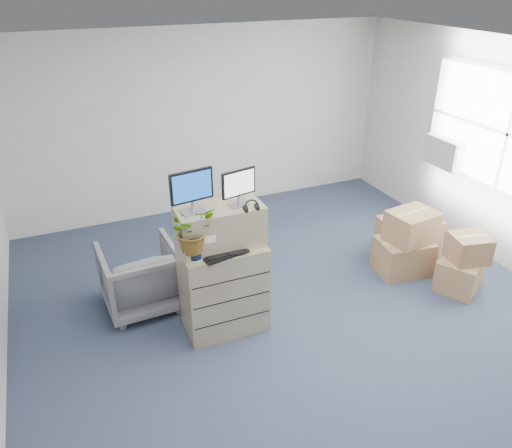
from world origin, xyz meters
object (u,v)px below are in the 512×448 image
object	(u,v)px
monitor_right	(239,186)
potted_plant	(193,235)
monitor_left	(192,189)
water_bottle	(223,234)
filing_cabinet_lower	(224,288)
office_chair	(140,274)
keyboard	(225,254)

from	to	relation	value
monitor_right	potted_plant	distance (m)	0.65
monitor_left	water_bottle	bearing A→B (deg)	-1.71
filing_cabinet_lower	monitor_right	world-z (taller)	monitor_right
water_bottle	office_chair	distance (m)	1.24
filing_cabinet_lower	office_chair	size ratio (longest dim) A/B	1.18
monitor_right	office_chair	bearing A→B (deg)	129.65
filing_cabinet_lower	keyboard	bearing A→B (deg)	-99.65
monitor_left	potted_plant	distance (m)	0.44
water_bottle	office_chair	size ratio (longest dim) A/B	0.28
potted_plant	keyboard	bearing A→B (deg)	-11.10
office_chair	keyboard	bearing A→B (deg)	126.20
water_bottle	office_chair	bearing A→B (deg)	138.81
filing_cabinet_lower	monitor_left	world-z (taller)	monitor_left
keyboard	water_bottle	world-z (taller)	water_bottle
keyboard	potted_plant	world-z (taller)	potted_plant
filing_cabinet_lower	keyboard	size ratio (longest dim) A/B	2.19
monitor_left	filing_cabinet_lower	bearing A→B (deg)	-14.94
water_bottle	potted_plant	size ratio (longest dim) A/B	0.43
monitor_right	keyboard	distance (m)	0.68
monitor_left	monitor_right	world-z (taller)	monitor_left
office_chair	filing_cabinet_lower	bearing A→B (deg)	132.64
water_bottle	monitor_right	bearing A→B (deg)	-18.86
filing_cabinet_lower	monitor_left	bearing A→B (deg)	174.46
keyboard	potted_plant	xyz separation A→B (m)	(-0.29, 0.06, 0.24)
filing_cabinet_lower	water_bottle	distance (m)	0.62
office_chair	water_bottle	bearing A→B (deg)	136.51
monitor_left	water_bottle	xyz separation A→B (m)	(0.30, 0.04, -0.55)
filing_cabinet_lower	monitor_right	distance (m)	1.15
monitor_right	office_chair	size ratio (longest dim) A/B	0.44
monitor_right	keyboard	bearing A→B (deg)	-155.86
keyboard	monitor_left	bearing A→B (deg)	132.83
monitor_left	monitor_right	xyz separation A→B (m)	(0.46, -0.02, -0.03)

